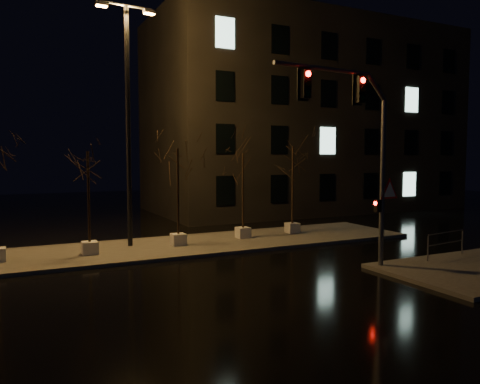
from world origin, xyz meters
TOP-DOWN VIEW (x-y plane):
  - ground at (0.00, 0.00)m, footprint 90.00×90.00m
  - median at (0.00, 6.00)m, footprint 22.00×5.00m
  - sidewalk_corner at (7.50, -3.50)m, footprint 7.00×5.00m
  - building at (14.00, 18.00)m, footprint 25.00×12.00m
  - tree_1 at (-5.36, 5.63)m, footprint 1.80×1.80m
  - tree_2 at (-1.24, 5.92)m, footprint 1.80×1.80m
  - tree_3 at (2.45, 6.37)m, footprint 1.80×1.80m
  - tree_4 at (5.63, 6.60)m, footprint 1.80×1.80m
  - traffic_signal_mast at (3.34, -1.60)m, footprint 6.00×0.60m
  - streetlight_main at (-3.34, 6.77)m, footprint 2.80×0.54m
  - guard_rail_a at (7.94, -1.66)m, footprint 2.51×0.40m

SIDE VIEW (x-z plane):
  - ground at x=0.00m, z-range 0.00..0.00m
  - median at x=0.00m, z-range 0.00..0.15m
  - sidewalk_corner at x=7.50m, z-range 0.00..0.15m
  - guard_rail_a at x=7.94m, z-range 0.32..1.41m
  - tree_3 at x=2.45m, z-range 1.32..5.84m
  - tree_1 at x=-5.36m, z-range 1.34..5.91m
  - tree_2 at x=-1.24m, z-range 1.38..6.11m
  - tree_4 at x=5.63m, z-range 1.43..6.36m
  - traffic_signal_mast at x=3.34m, z-range 1.30..8.64m
  - streetlight_main at x=-3.34m, z-range 1.01..12.19m
  - building at x=14.00m, z-range 0.00..15.00m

